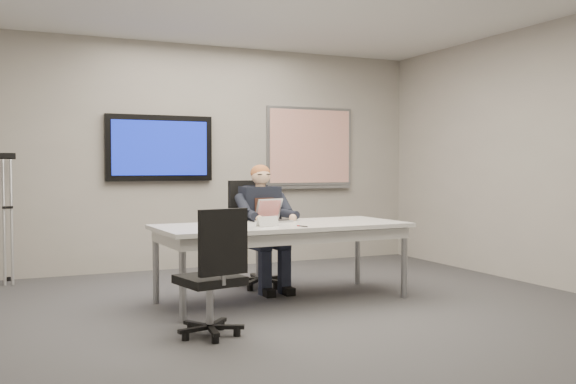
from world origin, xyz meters
name	(u,v)px	position (x,y,z in m)	size (l,w,h in m)	color
floor	(299,318)	(0.00, 0.00, 0.00)	(6.00, 6.00, 0.02)	#39393B
wall_back	(198,157)	(0.00, 3.00, 1.40)	(6.00, 0.02, 2.80)	#A6A096
wall_right	(565,154)	(3.00, 0.00, 1.40)	(0.02, 6.00, 2.80)	#A6A096
conference_table	(283,233)	(0.16, 0.71, 0.65)	(2.42, 1.09, 0.73)	silver
tv_display	(160,148)	(-0.50, 2.95, 1.50)	(1.30, 0.09, 0.80)	black
whiteboard	(310,148)	(1.55, 2.97, 1.53)	(1.25, 0.08, 1.10)	gray
office_chair_far	(256,253)	(0.20, 1.51, 0.35)	(0.62, 0.62, 1.13)	black
office_chair_near	(213,297)	(-0.84, -0.28, 0.30)	(0.55, 0.55, 0.97)	black
seated_person	(266,240)	(0.21, 1.26, 0.52)	(0.41, 0.70, 1.30)	#1F2434
crutch	(8,217)	(-2.21, 2.77, 0.73)	(0.20, 0.39, 1.45)	#A2A4AA
laptop	(272,216)	(0.16, 0.97, 0.79)	(0.37, 0.38, 0.22)	#B3B3B5
name_tent	(268,221)	(-0.07, 0.53, 0.78)	(0.23, 0.06, 0.09)	silver
pen	(302,226)	(0.20, 0.37, 0.74)	(0.01, 0.01, 0.13)	black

